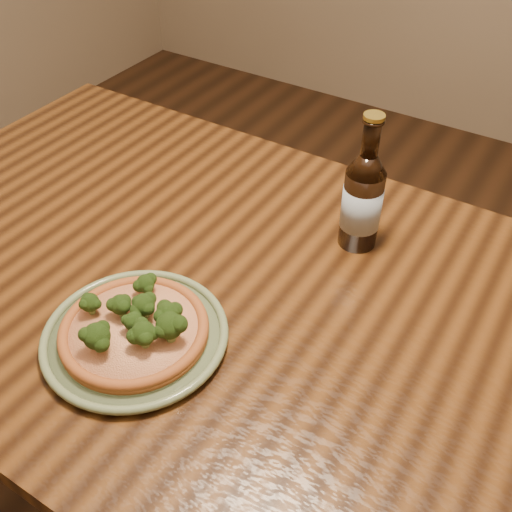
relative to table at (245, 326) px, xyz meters
The scene contains 4 objects.
table is the anchor object (origin of this frame).
plate 0.23m from the table, 114.22° to the right, with size 0.29×0.29×0.02m.
pizza 0.24m from the table, 113.82° to the right, with size 0.23×0.23×0.07m.
beer_bottle 0.31m from the table, 63.83° to the left, with size 0.07×0.07×0.26m.
Camera 1 is at (0.41, -0.51, 1.47)m, focal length 42.00 mm.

